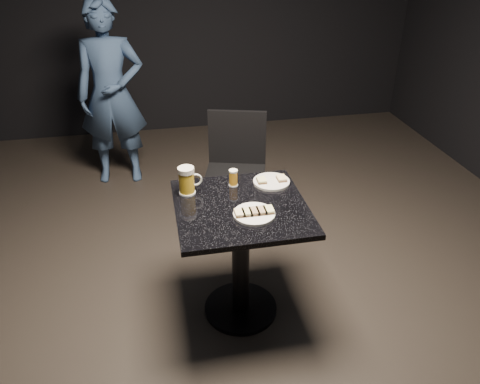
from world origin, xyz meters
name	(u,v)px	position (x,y,z in m)	size (l,w,h in m)	color
floor	(241,309)	(0.00, 0.00, 0.00)	(6.00, 6.00, 0.00)	black
plate_large	(254,214)	(0.05, -0.11, 0.76)	(0.22, 0.22, 0.01)	white
plate_small	(271,182)	(0.22, 0.21, 0.76)	(0.21, 0.21, 0.01)	silver
patron	(111,95)	(-0.74, 1.90, 0.79)	(0.57, 0.38, 1.57)	navy
table	(241,242)	(0.00, 0.00, 0.51)	(0.70, 0.70, 0.75)	black
beer_mug	(187,180)	(-0.26, 0.19, 0.83)	(0.13, 0.09, 0.16)	white
beer_tumbler	(233,178)	(0.00, 0.22, 0.80)	(0.05, 0.05, 0.10)	silver
chair	(236,166)	(0.15, 0.94, 0.50)	(0.53, 0.53, 0.88)	black
canapes_on_plate_large	(254,211)	(0.05, -0.11, 0.77)	(0.20, 0.07, 0.02)	#4C3521
canapes_on_plate_small	(272,179)	(0.22, 0.21, 0.77)	(0.17, 0.07, 0.02)	#4C3521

